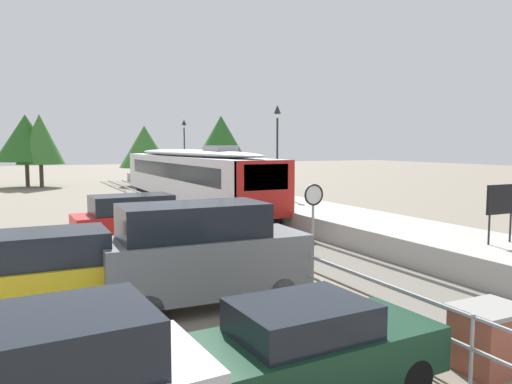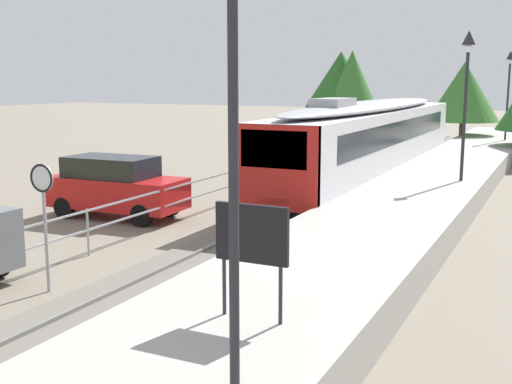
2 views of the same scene
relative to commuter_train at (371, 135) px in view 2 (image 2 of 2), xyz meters
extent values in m
plane|color=slate|center=(-3.00, -4.79, -2.15)|extent=(160.00, 160.00, 0.00)
cube|color=#6B665B|center=(0.00, -4.79, -2.12)|extent=(3.20, 60.00, 0.06)
cube|color=slate|center=(-0.72, -4.79, -2.05)|extent=(0.08, 60.00, 0.08)
cube|color=slate|center=(0.72, -4.79, -2.05)|extent=(0.08, 60.00, 0.08)
cube|color=silver|center=(0.00, 0.11, -0.19)|extent=(2.80, 20.99, 2.55)
cube|color=red|center=(0.00, -10.29, -0.19)|extent=(2.80, 0.24, 2.55)
cube|color=black|center=(0.00, -10.37, 0.38)|extent=(2.13, 0.08, 1.12)
cube|color=black|center=(0.00, 0.11, 0.22)|extent=(2.82, 17.64, 0.92)
ellipsoid|color=#9EA0A5|center=(0.00, 0.11, 1.27)|extent=(2.69, 20.16, 0.44)
cube|color=#9EA0A5|center=(0.00, -5.14, 1.55)|extent=(1.10, 2.20, 0.36)
cube|color=#EAE5C6|center=(0.00, -10.36, -1.18)|extent=(1.00, 0.10, 0.20)
cube|color=black|center=(0.00, -7.99, -1.74)|extent=(2.24, 3.20, 0.55)
cube|color=black|center=(0.00, 8.20, -1.74)|extent=(2.24, 3.20, 0.55)
cube|color=#A8A59E|center=(3.25, -4.79, -1.70)|extent=(3.90, 60.00, 0.90)
cylinder|color=#232328|center=(4.37, -21.16, 1.05)|extent=(0.12, 0.12, 4.60)
cylinder|color=#232328|center=(4.37, -3.38, 1.05)|extent=(0.12, 0.12, 4.60)
pyramid|color=#232328|center=(4.37, -3.38, 3.85)|extent=(0.34, 0.34, 0.50)
sphere|color=silver|center=(4.37, -3.38, 3.53)|extent=(0.24, 0.24, 0.24)
cylinder|color=#232328|center=(4.37, 14.41, 1.05)|extent=(0.12, 0.12, 4.60)
pyramid|color=#232328|center=(4.37, 14.41, 3.85)|extent=(0.34, 0.34, 0.50)
sphere|color=silver|center=(4.37, 14.41, 3.53)|extent=(0.24, 0.24, 0.24)
cylinder|color=#232328|center=(3.06, -19.03, -0.80)|extent=(0.06, 0.06, 0.90)
cylinder|color=#232328|center=(4.02, -19.03, -0.80)|extent=(0.06, 0.06, 0.90)
cube|color=black|center=(3.54, -19.03, 0.10)|extent=(1.20, 0.08, 0.90)
cylinder|color=#9EA0A5|center=(-2.16, -17.42, -1.05)|extent=(0.07, 0.07, 2.20)
cylinder|color=white|center=(-2.16, -17.44, 0.35)|extent=(0.60, 0.03, 0.60)
torus|color=black|center=(-2.16, -17.46, 0.35)|extent=(0.61, 0.05, 0.61)
cube|color=#9EA0A5|center=(-3.30, -14.79, -0.95)|extent=(0.05, 36.00, 0.05)
cube|color=#9EA0A5|center=(-3.30, -14.79, -1.46)|extent=(0.05, 36.00, 0.05)
cylinder|color=#9EA0A5|center=(-3.30, -14.79, -1.53)|extent=(0.06, 0.06, 1.25)
cylinder|color=#9EA0A5|center=(-3.30, -5.79, -1.53)|extent=(0.06, 0.06, 1.25)
cylinder|color=#9EA0A5|center=(-3.30, 3.21, -1.53)|extent=(0.06, 0.06, 1.25)
cube|color=red|center=(-5.60, -10.63, -1.29)|extent=(4.67, 2.07, 1.00)
cube|color=black|center=(-5.80, -10.63, -0.45)|extent=(2.96, 1.78, 0.68)
cylinder|color=black|center=(-4.11, -9.74, -1.79)|extent=(0.73, 0.27, 0.72)
cylinder|color=black|center=(-4.05, -11.40, -1.79)|extent=(0.73, 0.27, 0.72)
cylinder|color=black|center=(-7.15, -9.85, -1.79)|extent=(0.73, 0.27, 0.72)
cylinder|color=black|center=(-7.09, -11.51, -1.79)|extent=(0.73, 0.27, 0.72)
cylinder|color=brown|center=(-7.49, 20.88, -1.08)|extent=(0.36, 0.36, 2.15)
cone|color=#38702D|center=(-7.49, 20.88, 2.31)|extent=(4.28, 4.28, 4.63)
cylinder|color=brown|center=(1.39, 17.29, -1.25)|extent=(0.36, 0.36, 1.81)
cone|color=#38702D|center=(1.39, 17.29, 1.62)|extent=(4.72, 4.72, 3.94)
cylinder|color=brown|center=(-8.67, 21.71, -0.96)|extent=(0.36, 0.36, 2.39)
cone|color=#286023|center=(-8.67, 21.71, 2.42)|extent=(5.60, 5.60, 4.37)
camera|label=1|loc=(-9.62, -28.94, 1.72)|focal=34.32mm
camera|label=2|loc=(7.69, -27.45, 2.39)|focal=44.92mm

